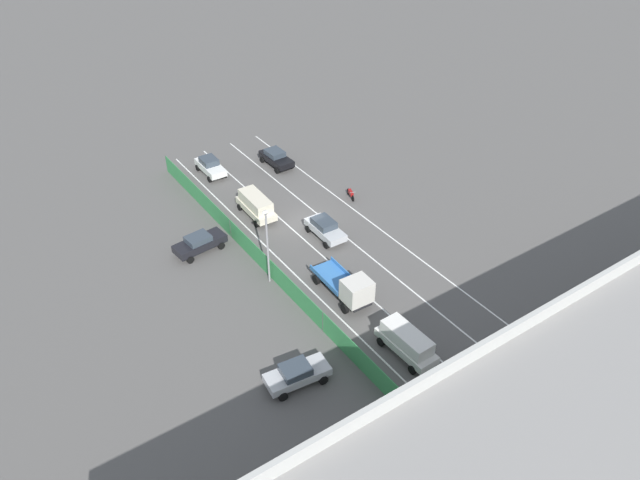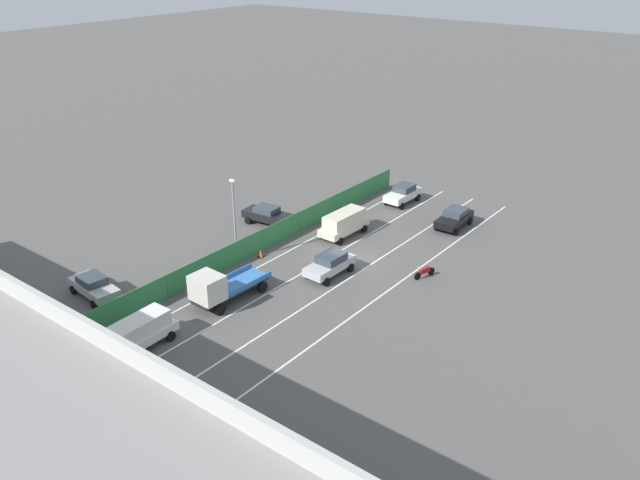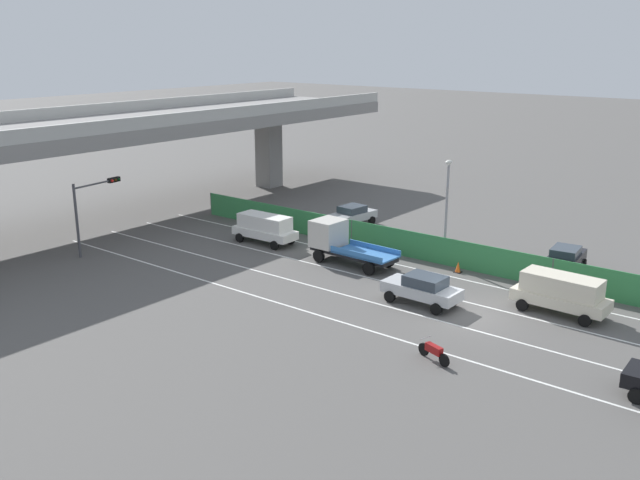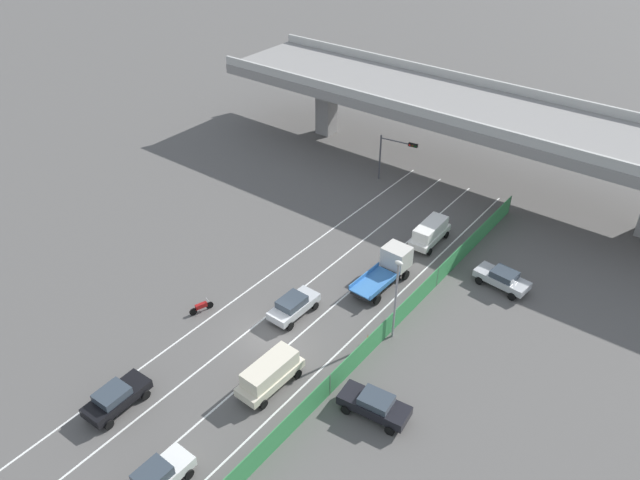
# 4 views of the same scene
# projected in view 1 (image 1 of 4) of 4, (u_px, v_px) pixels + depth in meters

# --- Properties ---
(ground_plane) EXTENTS (300.00, 300.00, 0.00)m
(ground_plane) POSITION_uv_depth(u_px,v_px,m) (306.00, 222.00, 55.67)
(ground_plane) COLOR #565451
(lane_line_left_edge) EXTENTS (0.14, 46.69, 0.01)m
(lane_line_left_edge) POSITION_uv_depth(u_px,v_px,m) (385.00, 233.00, 54.31)
(lane_line_left_edge) COLOR silver
(lane_line_left_edge) RESTS_ON ground
(lane_line_mid_left) EXTENTS (0.14, 46.69, 0.01)m
(lane_line_mid_left) POSITION_uv_depth(u_px,v_px,m) (356.00, 245.00, 52.83)
(lane_line_mid_left) COLOR silver
(lane_line_mid_left) RESTS_ON ground
(lane_line_mid_right) EXTENTS (0.14, 46.69, 0.01)m
(lane_line_mid_right) POSITION_uv_depth(u_px,v_px,m) (325.00, 258.00, 51.34)
(lane_line_mid_right) COLOR silver
(lane_line_mid_right) RESTS_ON ground
(lane_line_right_edge) EXTENTS (0.14, 46.69, 0.01)m
(lane_line_right_edge) POSITION_uv_depth(u_px,v_px,m) (292.00, 271.00, 49.85)
(lane_line_right_edge) COLOR silver
(lane_line_right_edge) RESTS_ON ground
(elevated_overpass) EXTENTS (56.62, 11.56, 8.71)m
(elevated_overpass) POSITION_uv_depth(u_px,v_px,m) (636.00, 387.00, 30.93)
(elevated_overpass) COLOR gray
(elevated_overpass) RESTS_ON ground
(green_fence) EXTENTS (0.10, 42.79, 1.80)m
(green_fence) POSITION_uv_depth(u_px,v_px,m) (272.00, 270.00, 48.51)
(green_fence) COLOR #338447
(green_fence) RESTS_ON ground
(car_sedan_black) EXTENTS (2.12, 4.32, 1.62)m
(car_sedan_black) POSITION_uv_depth(u_px,v_px,m) (276.00, 158.00, 63.89)
(car_sedan_black) COLOR black
(car_sedan_black) RESTS_ON ground
(car_sedan_silver) EXTENTS (2.04, 4.31, 1.65)m
(car_sedan_silver) POSITION_uv_depth(u_px,v_px,m) (325.00, 228.00, 53.31)
(car_sedan_silver) COLOR #B7BABC
(car_sedan_silver) RESTS_ON ground
(car_van_white) EXTENTS (2.08, 4.80, 2.04)m
(car_van_white) POSITION_uv_depth(u_px,v_px,m) (407.00, 341.00, 41.77)
(car_van_white) COLOR silver
(car_van_white) RESTS_ON ground
(car_hatchback_white) EXTENTS (1.96, 4.22, 1.72)m
(car_hatchback_white) POSITION_uv_depth(u_px,v_px,m) (210.00, 166.00, 62.39)
(car_hatchback_white) COLOR silver
(car_hatchback_white) RESTS_ON ground
(car_van_cream) EXTENTS (2.14, 4.92, 2.10)m
(car_van_cream) POSITION_uv_depth(u_px,v_px,m) (256.00, 205.00, 55.89)
(car_van_cream) COLOR beige
(car_van_cream) RESTS_ON ground
(flatbed_truck_blue) EXTENTS (2.49, 5.97, 2.60)m
(flatbed_truck_blue) POSITION_uv_depth(u_px,v_px,m) (350.00, 288.00, 46.09)
(flatbed_truck_blue) COLOR black
(flatbed_truck_blue) RESTS_ON ground
(motorcycle) EXTENTS (0.82, 1.88, 0.93)m
(motorcycle) POSITION_uv_depth(u_px,v_px,m) (351.00, 194.00, 58.87)
(motorcycle) COLOR black
(motorcycle) RESTS_ON ground
(parked_sedan_dark) EXTENTS (4.63, 2.35, 1.60)m
(parked_sedan_dark) POSITION_uv_depth(u_px,v_px,m) (200.00, 243.00, 51.57)
(parked_sedan_dark) COLOR black
(parked_sedan_dark) RESTS_ON ground
(parked_wagon_silver) EXTENTS (4.46, 2.34, 1.57)m
(parked_wagon_silver) POSITION_uv_depth(u_px,v_px,m) (297.00, 374.00, 39.80)
(parked_wagon_silver) COLOR #B2B5B7
(parked_wagon_silver) RESTS_ON ground
(traffic_light) EXTENTS (3.99, 0.78, 4.92)m
(traffic_light) POSITION_uv_depth(u_px,v_px,m) (588.00, 330.00, 39.24)
(traffic_light) COLOR #47474C
(traffic_light) RESTS_ON ground
(street_lamp) EXTENTS (0.60, 0.36, 6.69)m
(street_lamp) POSITION_uv_depth(u_px,v_px,m) (267.00, 239.00, 46.48)
(street_lamp) COLOR gray
(street_lamp) RESTS_ON ground
(traffic_cone) EXTENTS (0.47, 0.47, 0.68)m
(traffic_cone) POSITION_uv_depth(u_px,v_px,m) (271.00, 263.00, 50.24)
(traffic_cone) COLOR orange
(traffic_cone) RESTS_ON ground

